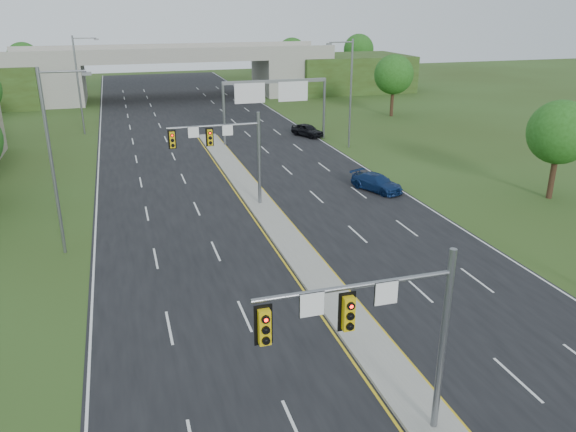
% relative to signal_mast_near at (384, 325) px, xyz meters
% --- Properties ---
extents(ground, '(240.00, 240.00, 0.00)m').
position_rel_signal_mast_near_xyz_m(ground, '(2.26, 0.07, -4.73)').
color(ground, '#303F16').
rests_on(ground, ground).
extents(road, '(24.00, 160.00, 0.02)m').
position_rel_signal_mast_near_xyz_m(road, '(2.26, 35.07, -4.72)').
color(road, black).
rests_on(road, ground).
extents(median, '(2.00, 54.00, 0.16)m').
position_rel_signal_mast_near_xyz_m(median, '(2.26, 23.07, -4.63)').
color(median, gray).
rests_on(median, road).
extents(lane_markings, '(23.72, 160.00, 0.01)m').
position_rel_signal_mast_near_xyz_m(lane_markings, '(1.66, 28.99, -4.70)').
color(lane_markings, gold).
rests_on(lane_markings, road).
extents(signal_mast_near, '(6.62, 0.60, 7.00)m').
position_rel_signal_mast_near_xyz_m(signal_mast_near, '(0.00, 0.00, 0.00)').
color(signal_mast_near, slate).
rests_on(signal_mast_near, ground).
extents(signal_mast_far, '(6.62, 0.60, 7.00)m').
position_rel_signal_mast_near_xyz_m(signal_mast_far, '(0.00, 25.00, 0.00)').
color(signal_mast_far, slate).
rests_on(signal_mast_far, ground).
extents(sign_gantry, '(11.58, 0.44, 6.67)m').
position_rel_signal_mast_near_xyz_m(sign_gantry, '(8.95, 44.99, 0.51)').
color(sign_gantry, slate).
rests_on(sign_gantry, ground).
extents(overpass, '(80.00, 14.00, 8.10)m').
position_rel_signal_mast_near_xyz_m(overpass, '(2.26, 80.07, -1.17)').
color(overpass, gray).
rests_on(overpass, ground).
extents(lightpole_l_mid, '(2.85, 0.25, 11.00)m').
position_rel_signal_mast_near_xyz_m(lightpole_l_mid, '(-11.03, 20.07, 1.38)').
color(lightpole_l_mid, slate).
rests_on(lightpole_l_mid, ground).
extents(lightpole_l_far, '(2.85, 0.25, 11.00)m').
position_rel_signal_mast_near_xyz_m(lightpole_l_far, '(-11.03, 55.07, 1.38)').
color(lightpole_l_far, slate).
rests_on(lightpole_l_far, ground).
extents(lightpole_r_far, '(2.85, 0.25, 11.00)m').
position_rel_signal_mast_near_xyz_m(lightpole_r_far, '(15.56, 40.07, 1.38)').
color(lightpole_r_far, slate).
rests_on(lightpole_r_far, ground).
extents(tree_r_near, '(4.80, 4.80, 7.60)m').
position_rel_signal_mast_near_xyz_m(tree_r_near, '(24.26, 20.07, 0.45)').
color(tree_r_near, '#382316').
rests_on(tree_r_near, ground).
extents(tree_r_mid, '(5.20, 5.20, 8.12)m').
position_rel_signal_mast_near_xyz_m(tree_r_mid, '(28.26, 55.07, 0.78)').
color(tree_r_mid, '#382316').
rests_on(tree_r_mid, ground).
extents(tree_back_b, '(5.60, 5.60, 8.32)m').
position_rel_signal_mast_near_xyz_m(tree_back_b, '(-21.74, 94.07, 0.78)').
color(tree_back_b, '#382316').
rests_on(tree_back_b, ground).
extents(tree_back_c, '(5.60, 5.60, 8.32)m').
position_rel_signal_mast_near_xyz_m(tree_back_c, '(26.26, 94.07, 0.78)').
color(tree_back_c, '#382316').
rests_on(tree_back_c, ground).
extents(tree_back_d, '(6.00, 6.00, 8.85)m').
position_rel_signal_mast_near_xyz_m(tree_back_d, '(40.26, 94.07, 1.11)').
color(tree_back_d, '#382316').
rests_on(tree_back_d, ground).
extents(car_far_b, '(3.57, 4.99, 1.34)m').
position_rel_signal_mast_near_xyz_m(car_far_b, '(12.16, 25.68, -4.03)').
color(car_far_b, navy).
rests_on(car_far_b, road).
extents(car_far_c, '(3.26, 4.50, 1.42)m').
position_rel_signal_mast_near_xyz_m(car_far_c, '(13.26, 46.39, -3.99)').
color(car_far_c, black).
rests_on(car_far_c, road).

